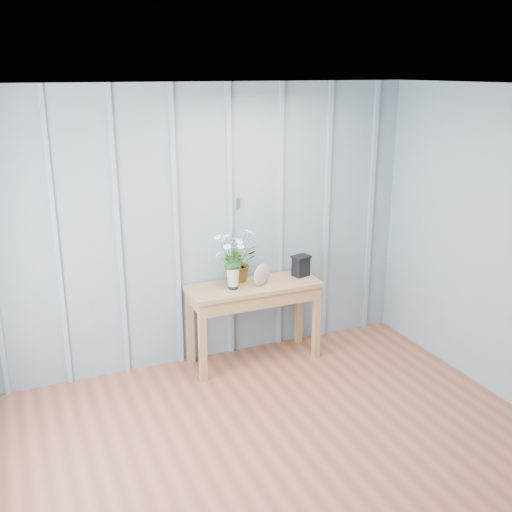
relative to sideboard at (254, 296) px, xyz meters
name	(u,v)px	position (x,y,z in m)	size (l,w,h in m)	color
ground	(323,508)	(-0.38, -1.99, -0.64)	(4.50, 4.50, 0.00)	brown
room_shell	(264,167)	(-0.38, -1.08, 1.35)	(4.00, 4.50, 2.50)	gray
sideboard	(254,296)	(0.00, 0.00, 0.00)	(1.20, 0.45, 0.75)	#9C7042
daisy_vase	(233,251)	(-0.21, -0.03, 0.46)	(0.39, 0.30, 0.55)	black
spider_plant	(239,263)	(-0.08, 0.14, 0.29)	(0.31, 0.27, 0.34)	#103610
felt_disc_vessel	(262,275)	(0.05, -0.06, 0.21)	(0.20, 0.06, 0.20)	#854A56
carved_box	(301,266)	(0.49, 0.04, 0.22)	(0.19, 0.16, 0.20)	black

